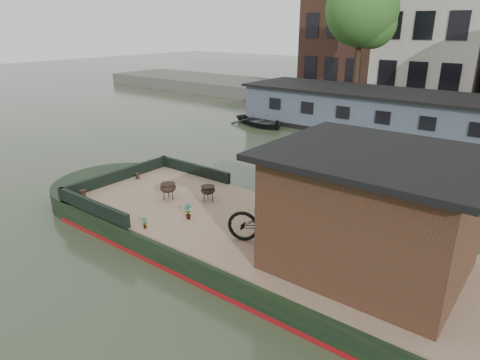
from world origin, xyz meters
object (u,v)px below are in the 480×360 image
Objects in this scene: bicycle at (274,222)px; brazier_front at (168,191)px; dinghy at (261,119)px; brazier_rear at (208,194)px; cabin at (372,210)px; potted_plant_a at (188,212)px.

brazier_front is at bearing 62.21° from bicycle.
brazier_rear is at bearing -132.69° from dinghy.
dinghy is (-10.80, 11.50, -1.51)m from cabin.
cabin is 9.01× the size of brazier_rear.
bicycle reaches higher than brazier_rear.
bicycle reaches higher than brazier_front.
brazier_rear reaches higher than dinghy.
potted_plant_a is (-2.43, -0.24, -0.35)m from bicycle.
bicycle is (-1.99, -0.43, -0.67)m from cabin.
cabin is at bearing -118.13° from dinghy.
brazier_front is at bearing -148.98° from brazier_rear.
potted_plant_a is 0.93× the size of brazier_rear.
brazier_front reaches higher than potted_plant_a.
brazier_front is 0.13× the size of dinghy.
bicycle is 0.60× the size of dinghy.
dinghy is (-5.02, 11.56, -0.52)m from brazier_front.
brazier_front is 12.62m from dinghy.
potted_plant_a is 0.87× the size of brazier_front.
brazier_front is at bearing 156.07° from potted_plant_a.
brazier_rear is at bearing 107.94° from potted_plant_a.
bicycle is at bearing -5.53° from brazier_front.
brazier_front is 1.13m from brazier_rear.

